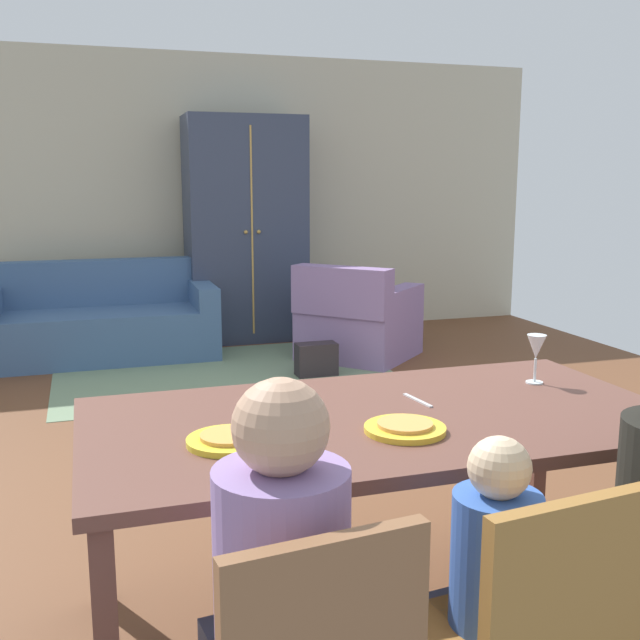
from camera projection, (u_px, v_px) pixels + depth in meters
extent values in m
cube|color=brown|center=(302.00, 439.00, 4.46)|extent=(6.86, 6.45, 0.02)
cube|color=#BDB69D|center=(207.00, 197.00, 7.27)|extent=(6.86, 0.10, 2.70)
cube|color=brown|center=(382.00, 420.00, 2.44)|extent=(1.93, 0.99, 0.04)
cube|color=brown|center=(99.00, 510.00, 2.65)|extent=(0.06, 0.06, 0.72)
cube|color=brown|center=(537.00, 454.00, 3.19)|extent=(0.06, 0.06, 0.72)
cylinder|color=yellow|center=(229.00, 441.00, 2.17)|extent=(0.25, 0.25, 0.02)
cylinder|color=gold|center=(229.00, 436.00, 2.16)|extent=(0.17, 0.17, 0.01)
cylinder|color=yellow|center=(405.00, 429.00, 2.27)|extent=(0.25, 0.25, 0.02)
cylinder|color=gold|center=(405.00, 424.00, 2.27)|extent=(0.17, 0.17, 0.01)
cylinder|color=silver|center=(534.00, 382.00, 2.81)|extent=(0.06, 0.06, 0.01)
cylinder|color=silver|center=(535.00, 370.00, 2.80)|extent=(0.01, 0.01, 0.09)
cone|color=silver|center=(536.00, 347.00, 2.79)|extent=(0.07, 0.07, 0.09)
cube|color=silver|center=(302.00, 427.00, 2.30)|extent=(0.05, 0.15, 0.01)
cube|color=silver|center=(418.00, 400.00, 2.58)|extent=(0.04, 0.17, 0.01)
cylinder|color=#8F72AF|center=(282.00, 569.00, 1.62)|extent=(0.30, 0.30, 0.46)
sphere|color=tan|center=(281.00, 427.00, 1.56)|extent=(0.21, 0.21, 0.21)
cube|color=olive|center=(567.00, 595.00, 1.56)|extent=(0.42, 0.09, 0.42)
cylinder|color=#345CB0|center=(495.00, 560.00, 1.79)|extent=(0.22, 0.22, 0.33)
sphere|color=beige|center=(499.00, 468.00, 1.75)|extent=(0.15, 0.15, 0.15)
cube|color=gray|center=(224.00, 372.00, 5.95)|extent=(2.60, 1.80, 0.01)
cube|color=#3F5D87|center=(102.00, 335.00, 6.39)|extent=(1.93, 0.84, 0.42)
cube|color=#3F5D87|center=(98.00, 282.00, 6.63)|extent=(1.93, 0.20, 0.40)
cube|color=#3F5D87|center=(202.00, 294.00, 6.59)|extent=(0.18, 0.84, 0.20)
cube|color=#86689A|center=(360.00, 333.00, 6.47)|extent=(1.19, 1.19, 0.42)
cube|color=#86689A|center=(342.00, 291.00, 6.10)|extent=(0.73, 0.76, 0.40)
cube|color=#86689A|center=(396.00, 301.00, 6.25)|extent=(0.73, 0.71, 0.20)
cube|color=#86689A|center=(326.00, 295.00, 6.57)|extent=(0.73, 0.71, 0.20)
cube|color=#323B51|center=(246.00, 230.00, 7.05)|extent=(1.10, 0.56, 2.10)
cube|color=#C19446|center=(252.00, 232.00, 6.79)|extent=(0.02, 0.01, 1.89)
sphere|color=#C19446|center=(246.00, 232.00, 6.76)|extent=(0.04, 0.04, 0.04)
sphere|color=#C19446|center=(259.00, 232.00, 6.80)|extent=(0.04, 0.04, 0.04)
cube|color=#292226|center=(316.00, 359.00, 5.85)|extent=(0.32, 0.16, 0.26)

